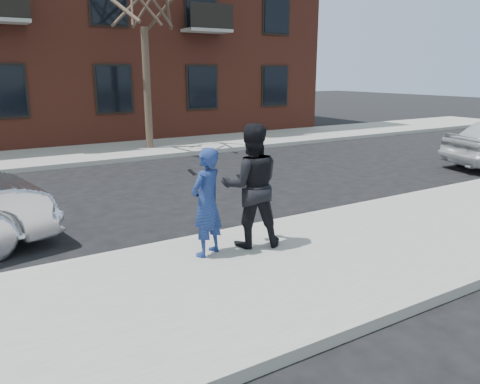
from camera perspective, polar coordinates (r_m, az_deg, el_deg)
ground at (r=6.17m, az=-13.57°, el=-13.52°), size 100.00×100.00×0.00m
near_sidewalk at (r=5.92m, az=-12.83°, el=-13.90°), size 50.00×3.50×0.15m
near_curb at (r=7.50m, az=-17.35°, el=-7.96°), size 50.00×0.10×0.15m
far_sidewalk at (r=16.80m, az=-25.73°, el=3.52°), size 50.00×3.50×0.15m
far_curb at (r=15.03m, az=-24.96°, el=2.46°), size 50.00×0.10×0.15m
man_hoodie at (r=6.95m, az=-4.09°, el=-1.27°), size 0.71×0.61×1.64m
man_peacoat at (r=7.29m, az=1.37°, el=0.76°), size 1.15×1.03×1.95m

